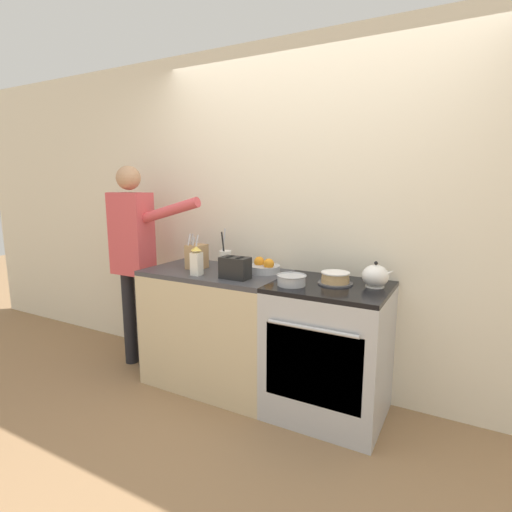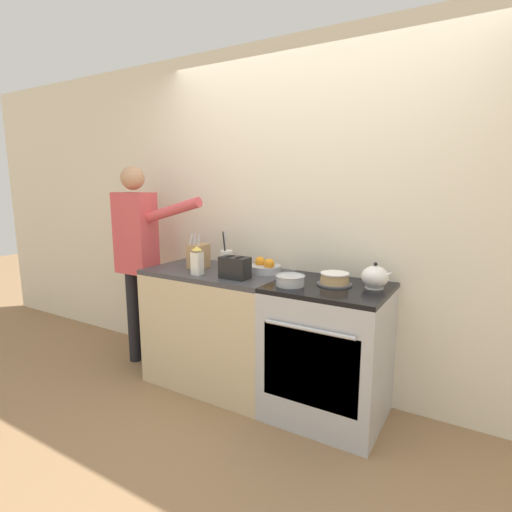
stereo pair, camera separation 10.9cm
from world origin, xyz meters
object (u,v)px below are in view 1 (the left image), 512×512
at_px(mixing_bowl, 292,280).
at_px(milk_carton, 197,262).
at_px(knife_block, 197,256).
at_px(tea_kettle, 376,276).
at_px(stove_range, 328,350).
at_px(layer_cake, 335,278).
at_px(person_baker, 133,249).
at_px(toaster, 235,268).
at_px(utensil_crock, 225,260).
at_px(fruit_bowl, 264,267).

relative_size(mixing_bowl, milk_carton, 0.93).
bearing_deg(knife_block, tea_kettle, 3.97).
xyz_separation_m(tea_kettle, knife_block, (-1.35, -0.09, 0.02)).
bearing_deg(mixing_bowl, stove_range, 30.53).
xyz_separation_m(layer_cake, person_baker, (-1.71, -0.10, 0.08)).
height_order(stove_range, knife_block, knife_block).
relative_size(tea_kettle, mixing_bowl, 1.06).
bearing_deg(person_baker, mixing_bowl, -10.33).
distance_m(stove_range, tea_kettle, 0.60).
xyz_separation_m(mixing_bowl, toaster, (-0.42, -0.01, 0.04)).
relative_size(knife_block, person_baker, 0.16).
xyz_separation_m(layer_cake, mixing_bowl, (-0.24, -0.17, -0.00)).
bearing_deg(utensil_crock, layer_cake, -0.90).
height_order(toaster, milk_carton, milk_carton).
bearing_deg(tea_kettle, fruit_bowl, 178.16).
xyz_separation_m(tea_kettle, fruit_bowl, (-0.82, 0.03, -0.03)).
height_order(tea_kettle, utensil_crock, utensil_crock).
bearing_deg(mixing_bowl, person_baker, 177.40).
bearing_deg(person_baker, toaster, -12.16).
relative_size(knife_block, milk_carton, 1.31).
distance_m(layer_cake, toaster, 0.69).
height_order(tea_kettle, knife_block, knife_block).
bearing_deg(toaster, fruit_bowl, 70.33).
height_order(layer_cake, person_baker, person_baker).
height_order(utensil_crock, person_baker, person_baker).
bearing_deg(stove_range, fruit_bowl, 167.96).
bearing_deg(knife_block, mixing_bowl, -8.45).
distance_m(layer_cake, knife_block, 1.10).
bearing_deg(utensil_crock, knife_block, -165.88).
height_order(knife_block, fruit_bowl, knife_block).
relative_size(stove_range, tea_kettle, 4.42).
relative_size(layer_cake, milk_carton, 1.09).
bearing_deg(milk_carton, stove_range, 11.49).
relative_size(fruit_bowl, person_baker, 0.14).
bearing_deg(tea_kettle, layer_cake, -168.59).
xyz_separation_m(knife_block, utensil_crock, (0.23, 0.06, -0.02)).
xyz_separation_m(fruit_bowl, milk_carton, (-0.39, -0.31, 0.06)).
distance_m(layer_cake, tea_kettle, 0.26).
distance_m(stove_range, mixing_bowl, 0.56).
relative_size(stove_range, person_baker, 0.53).
bearing_deg(person_baker, stove_range, -5.58).
xyz_separation_m(layer_cake, fruit_bowl, (-0.57, 0.08, 0.00)).
bearing_deg(toaster, stove_range, 12.69).
bearing_deg(stove_range, mixing_bowl, -149.47).
xyz_separation_m(stove_range, utensil_crock, (-0.85, 0.05, 0.54)).
relative_size(tea_kettle, fruit_bowl, 0.89).
height_order(layer_cake, milk_carton, milk_carton).
relative_size(layer_cake, person_baker, 0.13).
xyz_separation_m(layer_cake, tea_kettle, (0.25, 0.05, 0.03)).
bearing_deg(layer_cake, utensil_crock, 179.10).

